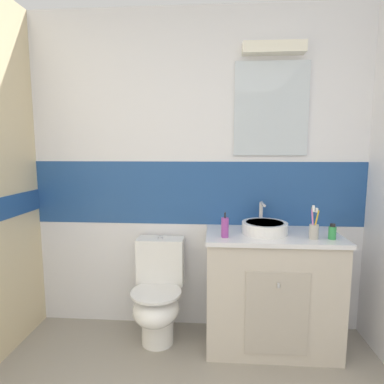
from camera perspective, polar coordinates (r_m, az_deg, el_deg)
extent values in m
cube|color=white|center=(2.73, 0.79, -14.26)|extent=(3.20, 0.10, 0.85)
cube|color=#234C8C|center=(2.55, 0.82, -0.09)|extent=(3.20, 0.10, 0.50)
cube|color=white|center=(2.58, 0.86, 18.42)|extent=(3.20, 0.10, 1.15)
cube|color=silver|center=(2.52, 14.03, 14.29)|extent=(0.55, 0.02, 0.69)
cube|color=white|center=(2.57, 14.52, 23.83)|extent=(0.45, 0.10, 0.08)
cube|color=beige|center=(2.50, 13.94, -17.02)|extent=(0.92, 0.48, 0.82)
cube|color=white|center=(2.35, 14.32, -7.63)|extent=(0.94, 0.50, 0.03)
cube|color=#B6AD9F|center=(2.30, 15.02, -20.47)|extent=(0.42, 0.01, 0.57)
cylinder|color=silver|center=(2.20, 15.29, -15.94)|extent=(0.02, 0.02, 0.03)
cylinder|color=white|center=(2.33, 12.92, -6.29)|extent=(0.32, 0.32, 0.08)
cylinder|color=#B3B3B8|center=(2.32, 12.94, -5.47)|extent=(0.26, 0.26, 0.01)
cylinder|color=silver|center=(2.50, 12.29, -3.98)|extent=(0.03, 0.03, 0.19)
cylinder|color=silver|center=(2.40, 12.66, -2.14)|extent=(0.02, 0.14, 0.02)
cylinder|color=white|center=(2.61, -6.20, -23.57)|extent=(0.24, 0.24, 0.18)
ellipsoid|color=white|center=(2.48, -6.44, -20.09)|extent=(0.34, 0.42, 0.22)
cylinder|color=white|center=(2.43, -6.49, -17.54)|extent=(0.37, 0.37, 0.02)
cube|color=white|center=(2.55, -5.67, -12.17)|extent=(0.36, 0.17, 0.36)
cylinder|color=silver|center=(2.50, -5.73, -8.13)|extent=(0.04, 0.04, 0.02)
cylinder|color=#B2ADA3|center=(2.28, 21.08, -6.67)|extent=(0.06, 0.06, 0.10)
cylinder|color=#D872BF|center=(2.26, 20.90, -5.11)|extent=(0.02, 0.02, 0.17)
cube|color=white|center=(2.25, 21.00, -3.00)|extent=(0.01, 0.02, 0.03)
cylinder|color=gold|center=(2.26, 21.41, -5.14)|extent=(0.03, 0.02, 0.17)
cube|color=white|center=(2.25, 21.52, -3.05)|extent=(0.02, 0.02, 0.03)
cylinder|color=gold|center=(2.27, 20.91, -4.87)|extent=(0.02, 0.03, 0.18)
cube|color=white|center=(2.26, 21.02, -2.60)|extent=(0.01, 0.02, 0.03)
cylinder|color=#993F99|center=(2.18, 5.94, -6.37)|extent=(0.05, 0.05, 0.13)
cylinder|color=#262626|center=(2.16, 5.97, -4.18)|extent=(0.01, 0.01, 0.04)
cylinder|color=#262626|center=(2.14, 5.99, -3.77)|extent=(0.01, 0.02, 0.01)
cylinder|color=green|center=(2.32, 23.92, -6.74)|extent=(0.05, 0.05, 0.08)
cylinder|color=black|center=(2.31, 23.99, -5.48)|extent=(0.03, 0.03, 0.02)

